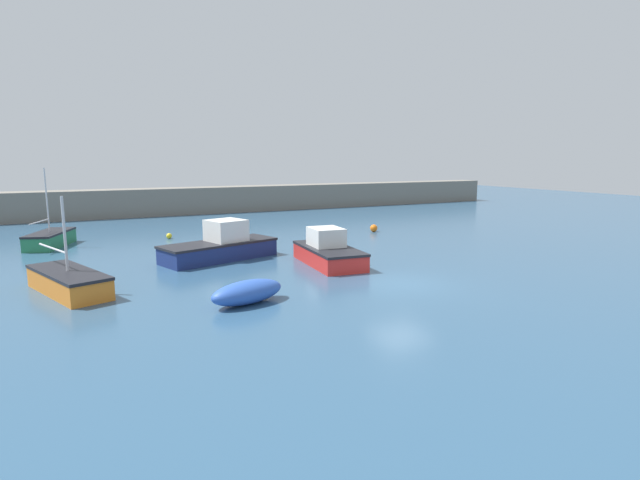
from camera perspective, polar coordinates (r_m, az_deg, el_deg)
ground_plane at (r=21.91m, az=9.22°, el=-5.15°), size 120.00×120.00×0.20m
harbor_breakwater at (r=50.38m, az=-12.23°, el=4.51°), size 66.71×2.71×2.52m
rowboat_blue_near at (r=18.75m, az=-8.29°, el=-5.91°), size 3.23×1.99×0.87m
sailboat_short_mast at (r=34.42m, az=-28.45°, el=0.10°), size 2.95×4.71×4.77m
cabin_cruiser_white at (r=25.33m, az=0.93°, el=-1.32°), size 2.64×5.24×1.83m
motorboat_grey_hull at (r=27.02m, az=-11.25°, el=-0.68°), size 6.56×3.93×2.09m
sailboat_twin_hulled at (r=22.35m, az=-26.80°, el=-4.25°), size 3.18×5.50×3.88m
mooring_buoy_orange at (r=36.64m, az=6.17°, el=1.36°), size 0.54×0.54×0.54m
mooring_buoy_yellow at (r=34.82m, az=-16.87°, el=0.45°), size 0.37×0.37×0.37m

